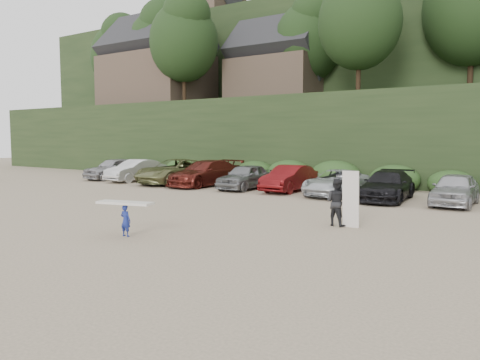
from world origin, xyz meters
The scene contains 5 objects.
ground centered at (0.00, 0.00, 0.00)m, with size 120.00×120.00×0.00m, color tan.
hillside_backdrop centered at (-0.26, 35.93, 11.22)m, with size 90.00×41.50×28.00m.
parked_cars centered at (-0.32, 10.00, 0.76)m, with size 39.71×6.09×1.64m.
child_surfer centered at (-2.01, -3.25, 0.74)m, with size 1.89×0.94×1.09m.
adult_surfer centered at (2.80, 2.10, 0.85)m, with size 1.30×0.77×1.96m.
Camera 1 is at (8.98, -13.17, 3.08)m, focal length 35.00 mm.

